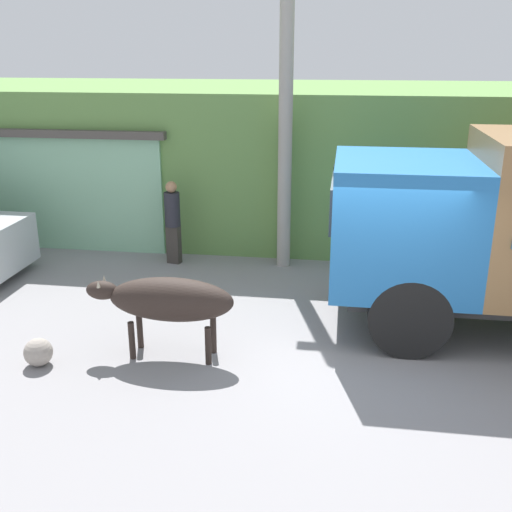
{
  "coord_description": "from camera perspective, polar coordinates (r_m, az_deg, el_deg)",
  "views": [
    {
      "loc": [
        -0.41,
        -8.13,
        4.22
      ],
      "look_at": [
        -1.64,
        0.17,
        1.33
      ],
      "focal_mm": 42.0,
      "sensor_mm": 36.0,
      "label": 1
    }
  ],
  "objects": [
    {
      "name": "pedestrian_on_hill",
      "position": [
        12.37,
        -7.94,
        3.58
      ],
      "size": [
        0.38,
        0.38,
        1.73
      ],
      "rotation": [
        0.0,
        0.0,
        2.94
      ],
      "color": "#38332D",
      "rests_on": "ground_plane"
    },
    {
      "name": "roadside_rock",
      "position": [
        9.05,
        -20.03,
        -8.6
      ],
      "size": [
        0.4,
        0.4,
        0.4
      ],
      "color": "gray",
      "rests_on": "ground_plane"
    },
    {
      "name": "hillside_embankment",
      "position": [
        15.33,
        9.99,
        9.28
      ],
      "size": [
        32.0,
        6.2,
        3.39
      ],
      "color": "#608C47",
      "rests_on": "ground_plane"
    },
    {
      "name": "utility_pole",
      "position": [
        11.72,
        2.85,
        14.19
      ],
      "size": [
        0.9,
        0.27,
        6.27
      ],
      "color": "#9E998E",
      "rests_on": "ground_plane"
    },
    {
      "name": "ground_plane",
      "position": [
        9.17,
        10.17,
        -8.68
      ],
      "size": [
        60.0,
        60.0,
        0.0
      ],
      "primitive_type": "plane",
      "color": "gray"
    },
    {
      "name": "brown_cow",
      "position": [
        8.58,
        -8.39,
        -4.15
      ],
      "size": [
        2.15,
        0.63,
        1.2
      ],
      "rotation": [
        0.0,
        0.0,
        -0.14
      ],
      "color": "#2D231E",
      "rests_on": "ground_plane"
    },
    {
      "name": "building_backdrop",
      "position": [
        14.7,
        -15.6,
        7.03
      ],
      "size": [
        4.56,
        2.7,
        2.64
      ],
      "color": "#8CC69E",
      "rests_on": "ground_plane"
    }
  ]
}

